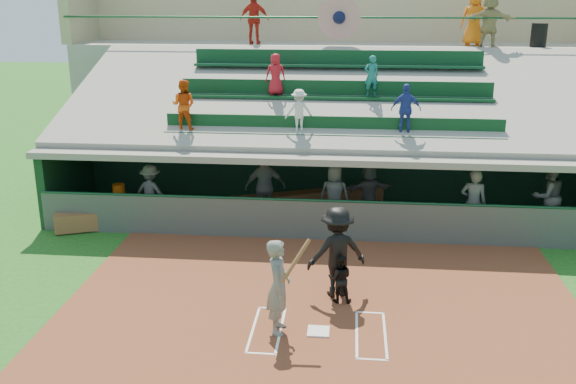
# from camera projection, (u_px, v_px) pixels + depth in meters

# --- Properties ---
(ground) EXTENTS (100.00, 100.00, 0.00)m
(ground) POSITION_uv_depth(u_px,v_px,m) (318.00, 333.00, 12.61)
(ground) COLOR #1C5417
(ground) RESTS_ON ground
(dirt_slab) EXTENTS (11.00, 9.00, 0.02)m
(dirt_slab) POSITION_uv_depth(u_px,v_px,m) (320.00, 320.00, 13.09)
(dirt_slab) COLOR brown
(dirt_slab) RESTS_ON ground
(home_plate) EXTENTS (0.43, 0.43, 0.03)m
(home_plate) POSITION_uv_depth(u_px,v_px,m) (318.00, 331.00, 12.60)
(home_plate) COLOR silver
(home_plate) RESTS_ON dirt_slab
(batters_box_chalk) EXTENTS (2.65, 1.85, 0.01)m
(batters_box_chalk) POSITION_uv_depth(u_px,v_px,m) (318.00, 332.00, 12.61)
(batters_box_chalk) COLOR white
(batters_box_chalk) RESTS_ON dirt_slab
(dugout_floor) EXTENTS (16.00, 3.50, 0.04)m
(dugout_floor) POSITION_uv_depth(u_px,v_px,m) (331.00, 218.00, 19.02)
(dugout_floor) COLOR gray
(dugout_floor) RESTS_ON ground
(concourse_slab) EXTENTS (20.00, 3.00, 4.60)m
(concourse_slab) POSITION_uv_depth(u_px,v_px,m) (338.00, 104.00, 24.77)
(concourse_slab) COLOR #98968B
(concourse_slab) RESTS_ON ground
(grandstand) EXTENTS (20.40, 10.40, 7.80)m
(grandstand) POSITION_uv_depth(u_px,v_px,m) (336.00, 120.00, 21.94)
(grandstand) COLOR #494E49
(grandstand) RESTS_ON ground
(batter_at_plate) EXTENTS (0.86, 0.77, 1.95)m
(batter_at_plate) POSITION_uv_depth(u_px,v_px,m) (279.00, 286.00, 12.37)
(batter_at_plate) COLOR #5D605B
(batter_at_plate) RESTS_ON dirt_slab
(catcher) EXTENTS (0.53, 0.42, 1.07)m
(catcher) POSITION_uv_depth(u_px,v_px,m) (340.00, 278.00, 13.72)
(catcher) COLOR black
(catcher) RESTS_ON dirt_slab
(home_umpire) EXTENTS (1.49, 1.15, 2.03)m
(home_umpire) POSITION_uv_depth(u_px,v_px,m) (337.00, 252.00, 13.90)
(home_umpire) COLOR black
(home_umpire) RESTS_ON dirt_slab
(dugout_bench) EXTENTS (15.66, 7.01, 0.50)m
(dugout_bench) POSITION_uv_depth(u_px,v_px,m) (337.00, 197.00, 20.14)
(dugout_bench) COLOR brown
(dugout_bench) RESTS_ON dugout_floor
(white_table) EXTENTS (0.86, 0.76, 0.62)m
(white_table) POSITION_uv_depth(u_px,v_px,m) (121.00, 206.00, 19.08)
(white_table) COLOR silver
(white_table) RESTS_ON dugout_floor
(water_cooler) EXTENTS (0.35, 0.35, 0.35)m
(water_cooler) POSITION_uv_depth(u_px,v_px,m) (119.00, 190.00, 18.93)
(water_cooler) COLOR #DB5B0C
(water_cooler) RESTS_ON white_table
(dugout_player_a) EXTENTS (1.17, 0.85, 1.64)m
(dugout_player_a) POSITION_uv_depth(u_px,v_px,m) (151.00, 192.00, 18.66)
(dugout_player_a) COLOR #565854
(dugout_player_a) RESTS_ON dugout_floor
(dugout_player_b) EXTENTS (1.25, 0.72, 2.00)m
(dugout_player_b) POSITION_uv_depth(u_px,v_px,m) (265.00, 187.00, 18.53)
(dugout_player_b) COLOR #5A5C57
(dugout_player_b) RESTS_ON dugout_floor
(dugout_player_c) EXTENTS (0.91, 0.65, 1.75)m
(dugout_player_c) POSITION_uv_depth(u_px,v_px,m) (334.00, 195.00, 18.23)
(dugout_player_c) COLOR #545752
(dugout_player_c) RESTS_ON dugout_floor
(dugout_player_d) EXTENTS (1.57, 0.93, 1.62)m
(dugout_player_d) POSITION_uv_depth(u_px,v_px,m) (369.00, 191.00, 18.85)
(dugout_player_d) COLOR #565853
(dugout_player_d) RESTS_ON dugout_floor
(dugout_player_e) EXTENTS (0.76, 0.57, 1.89)m
(dugout_player_e) POSITION_uv_depth(u_px,v_px,m) (473.00, 203.00, 17.30)
(dugout_player_e) COLOR #51534F
(dugout_player_e) RESTS_ON dugout_floor
(dugout_player_f) EXTENTS (1.15, 1.03, 1.97)m
(dugout_player_f) POSITION_uv_depth(u_px,v_px,m) (548.00, 196.00, 17.73)
(dugout_player_f) COLOR #5B5D58
(dugout_player_f) RESTS_ON dugout_floor
(trash_bin) EXTENTS (0.54, 0.54, 0.82)m
(trash_bin) POSITION_uv_depth(u_px,v_px,m) (539.00, 35.00, 22.36)
(trash_bin) COLOR black
(trash_bin) RESTS_ON concourse_slab
(concourse_staff_a) EXTENTS (1.10, 0.52, 1.83)m
(concourse_staff_a) POSITION_uv_depth(u_px,v_px,m) (254.00, 19.00, 23.52)
(concourse_staff_a) COLOR red
(concourse_staff_a) RESTS_ON concourse_slab
(concourse_staff_b) EXTENTS (0.98, 0.69, 1.89)m
(concourse_staff_b) POSITION_uv_depth(u_px,v_px,m) (474.00, 19.00, 22.83)
(concourse_staff_b) COLOR orange
(concourse_staff_b) RESTS_ON concourse_slab
(concourse_staff_c) EXTENTS (1.77, 1.17, 1.83)m
(concourse_staff_c) POSITION_uv_depth(u_px,v_px,m) (490.00, 20.00, 22.07)
(concourse_staff_c) COLOR tan
(concourse_staff_c) RESTS_ON concourse_slab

